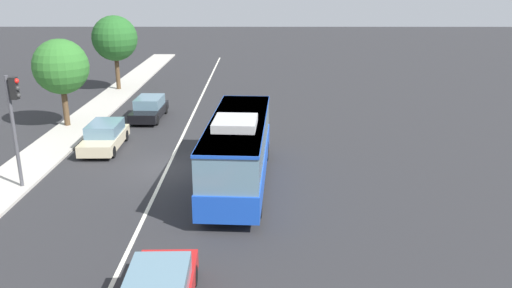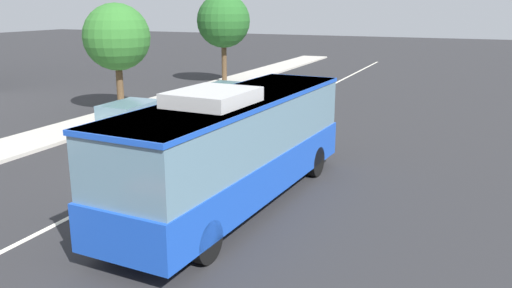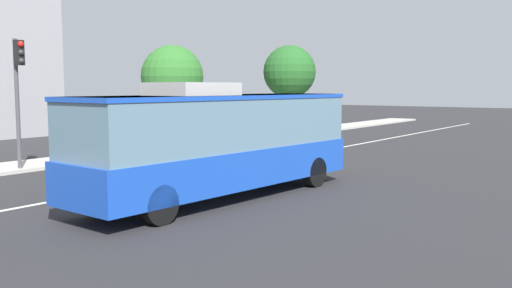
# 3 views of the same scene
# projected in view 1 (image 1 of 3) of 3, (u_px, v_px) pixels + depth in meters

# --- Properties ---
(ground_plane) EXTENTS (160.00, 160.00, 0.00)m
(ground_plane) POSITION_uv_depth(u_px,v_px,m) (167.00, 168.00, 25.85)
(ground_plane) COLOR #28282B
(sidewalk_kerb) EXTENTS (80.00, 2.64, 0.14)m
(sidewalk_kerb) POSITION_uv_depth(u_px,v_px,m) (28.00, 167.00, 25.84)
(sidewalk_kerb) COLOR #B2ADA3
(sidewalk_kerb) RESTS_ON ground_plane
(lane_centre_line) EXTENTS (76.00, 0.16, 0.01)m
(lane_centre_line) POSITION_uv_depth(u_px,v_px,m) (167.00, 168.00, 25.84)
(lane_centre_line) COLOR silver
(lane_centre_line) RESTS_ON ground_plane
(transit_bus) EXTENTS (10.13, 3.07, 3.46)m
(transit_bus) POSITION_uv_depth(u_px,v_px,m) (238.00, 147.00, 23.30)
(transit_bus) COLOR #1947B7
(transit_bus) RESTS_ON ground_plane
(sedan_beige) EXTENTS (4.53, 1.88, 1.46)m
(sedan_beige) POSITION_uv_depth(u_px,v_px,m) (105.00, 136.00, 28.66)
(sedan_beige) COLOR #C6B793
(sedan_beige) RESTS_ON ground_plane
(sedan_black) EXTENTS (4.54, 1.90, 1.46)m
(sedan_black) POSITION_uv_depth(u_px,v_px,m) (149.00, 108.00, 34.79)
(sedan_black) COLOR black
(sedan_black) RESTS_ON ground_plane
(traffic_light_mid_block) EXTENTS (0.33, 0.62, 5.20)m
(traffic_light_mid_block) POSITION_uv_depth(u_px,v_px,m) (15.00, 113.00, 22.25)
(traffic_light_mid_block) COLOR #47474C
(traffic_light_mid_block) RESTS_ON ground_plane
(street_tree_kerbside_left) EXTENTS (3.43, 3.43, 5.63)m
(street_tree_kerbside_left) POSITION_uv_depth(u_px,v_px,m) (61.00, 67.00, 31.82)
(street_tree_kerbside_left) COLOR #4C3823
(street_tree_kerbside_left) RESTS_ON ground_plane
(street_tree_kerbside_centre) EXTENTS (3.73, 3.73, 6.28)m
(street_tree_kerbside_centre) POSITION_uv_depth(u_px,v_px,m) (115.00, 38.00, 42.51)
(street_tree_kerbside_centre) COLOR #4C3823
(street_tree_kerbside_centre) RESTS_ON ground_plane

